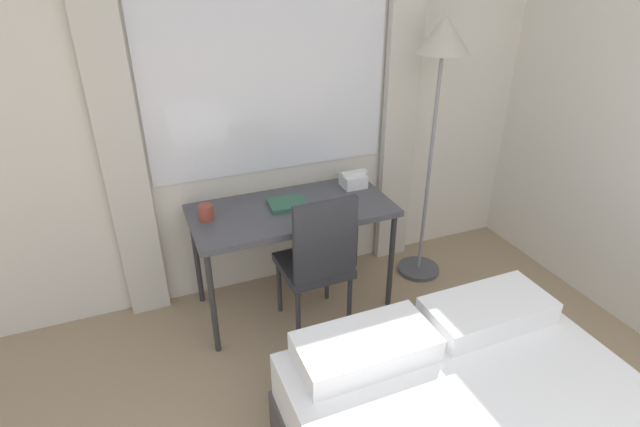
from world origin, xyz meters
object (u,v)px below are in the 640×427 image
telephone (353,180)px  book (288,203)px  desk_chair (318,258)px  standing_lamp (441,67)px  mug (206,212)px  desk (292,216)px

telephone → book: telephone is taller
desk_chair → book: 0.40m
desk_chair → telephone: 0.66m
desk_chair → standing_lamp: 1.38m
telephone → mug: telephone is taller
book → desk_chair: bearing=-77.8°
telephone → book: size_ratio=0.72×
book → mug: (-0.50, 0.01, 0.03)m
desk → book: bearing=108.0°
standing_lamp → mug: standing_lamp is taller
book → mug: 0.50m
telephone → desk: bearing=-163.9°
telephone → standing_lamp: bearing=-14.8°
desk_chair → standing_lamp: (0.93, 0.30, 0.98)m
desk → telephone: 0.52m
desk → standing_lamp: (0.99, 0.01, 0.83)m
standing_lamp → book: standing_lamp is taller
desk_chair → telephone: (0.43, 0.43, 0.26)m
desk_chair → mug: (-0.57, 0.33, 0.26)m
desk → book: (-0.01, 0.04, 0.07)m
desk → mug: size_ratio=13.49×
desk → mug: (-0.51, 0.05, 0.10)m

